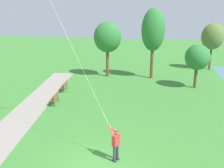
% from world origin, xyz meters
% --- Properties ---
extents(walkway_path, '(8.55, 31.86, 0.02)m').
position_xyz_m(walkway_path, '(-6.56, 2.00, 0.01)').
color(walkway_path, gray).
rests_on(walkway_path, ground).
extents(person_kite_flyer, '(0.63, 0.51, 1.83)m').
position_xyz_m(person_kite_flyer, '(0.64, 0.94, 1.05)').
color(person_kite_flyer, '#232328').
rests_on(person_kite_flyer, ground).
extents(park_bench_near_walkway, '(0.72, 1.56, 0.88)m').
position_xyz_m(park_bench_near_walkway, '(-5.98, 7.72, 0.51)').
color(park_bench_near_walkway, brown).
rests_on(park_bench_near_walkway, ground).
extents(park_bench_far_walkway, '(0.72, 1.56, 0.88)m').
position_xyz_m(park_bench_far_walkway, '(-6.66, 11.15, 0.51)').
color(park_bench_far_walkway, brown).
rests_on(park_bench_far_walkway, ground).
extents(tree_behind_path, '(2.57, 2.33, 7.71)m').
position_xyz_m(tree_behind_path, '(1.03, 17.86, 5.34)').
color(tree_behind_path, brown).
rests_on(tree_behind_path, ground).
extents(tree_treeline_left, '(2.79, 2.45, 5.94)m').
position_xyz_m(tree_treeline_left, '(8.08, 23.94, 4.25)').
color(tree_treeline_left, brown).
rests_on(tree_treeline_left, ground).
extents(tree_horizon_far, '(2.37, 2.44, 4.30)m').
position_xyz_m(tree_horizon_far, '(5.57, 15.01, 3.04)').
color(tree_horizon_far, brown).
rests_on(tree_horizon_far, ground).
extents(tree_lakeside_near, '(3.12, 2.65, 6.22)m').
position_xyz_m(tree_lakeside_near, '(-4.01, 17.49, 4.48)').
color(tree_lakeside_near, brown).
rests_on(tree_lakeside_near, ground).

